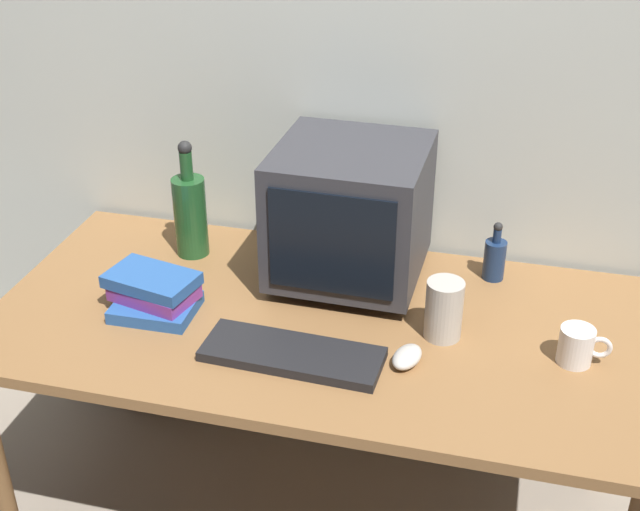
{
  "coord_description": "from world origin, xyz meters",
  "views": [
    {
      "loc": [
        0.44,
        -1.71,
        1.89
      ],
      "look_at": [
        0.0,
        0.0,
        0.89
      ],
      "focal_mm": 47.74,
      "sensor_mm": 36.0,
      "label": 1
    }
  ],
  "objects_px": {
    "bottle_short": "(495,258)",
    "keyboard": "(292,354)",
    "book_stack": "(154,293)",
    "computer_mouse": "(407,357)",
    "crt_monitor": "(350,213)",
    "mug": "(577,346)",
    "metal_canister": "(444,309)",
    "bottle_tall": "(190,213)"
  },
  "relations": [
    {
      "from": "bottle_short",
      "to": "keyboard",
      "type": "bearing_deg",
      "value": -131.06
    },
    {
      "from": "book_stack",
      "to": "bottle_short",
      "type": "bearing_deg",
      "value": 24.57
    },
    {
      "from": "computer_mouse",
      "to": "book_stack",
      "type": "height_order",
      "value": "book_stack"
    },
    {
      "from": "crt_monitor",
      "to": "mug",
      "type": "distance_m",
      "value": 0.65
    },
    {
      "from": "crt_monitor",
      "to": "computer_mouse",
      "type": "xyz_separation_m",
      "value": [
        0.21,
        -0.35,
        -0.17
      ]
    },
    {
      "from": "metal_canister",
      "to": "book_stack",
      "type": "bearing_deg",
      "value": -174.55
    },
    {
      "from": "metal_canister",
      "to": "keyboard",
      "type": "bearing_deg",
      "value": -150.86
    },
    {
      "from": "computer_mouse",
      "to": "book_stack",
      "type": "distance_m",
      "value": 0.66
    },
    {
      "from": "bottle_tall",
      "to": "book_stack",
      "type": "distance_m",
      "value": 0.31
    },
    {
      "from": "bottle_tall",
      "to": "mug",
      "type": "distance_m",
      "value": 1.08
    },
    {
      "from": "crt_monitor",
      "to": "keyboard",
      "type": "xyz_separation_m",
      "value": [
        -0.05,
        -0.39,
        -0.18
      ]
    },
    {
      "from": "mug",
      "to": "crt_monitor",
      "type": "bearing_deg",
      "value": 157.47
    },
    {
      "from": "book_stack",
      "to": "metal_canister",
      "type": "xyz_separation_m",
      "value": [
        0.72,
        0.07,
        0.03
      ]
    },
    {
      "from": "computer_mouse",
      "to": "bottle_tall",
      "type": "xyz_separation_m",
      "value": [
        -0.67,
        0.37,
        0.11
      ]
    },
    {
      "from": "mug",
      "to": "bottle_short",
      "type": "bearing_deg",
      "value": 122.3
    },
    {
      "from": "crt_monitor",
      "to": "book_stack",
      "type": "height_order",
      "value": "crt_monitor"
    },
    {
      "from": "crt_monitor",
      "to": "mug",
      "type": "height_order",
      "value": "crt_monitor"
    },
    {
      "from": "crt_monitor",
      "to": "bottle_tall",
      "type": "distance_m",
      "value": 0.46
    },
    {
      "from": "bottle_tall",
      "to": "bottle_short",
      "type": "height_order",
      "value": "bottle_tall"
    },
    {
      "from": "keyboard",
      "to": "mug",
      "type": "xyz_separation_m",
      "value": [
        0.64,
        0.15,
        0.03
      ]
    },
    {
      "from": "book_stack",
      "to": "metal_canister",
      "type": "bearing_deg",
      "value": 5.45
    },
    {
      "from": "keyboard",
      "to": "mug",
      "type": "relative_size",
      "value": 3.5
    },
    {
      "from": "bottle_short",
      "to": "bottle_tall",
      "type": "bearing_deg",
      "value": -175.18
    },
    {
      "from": "computer_mouse",
      "to": "bottle_short",
      "type": "distance_m",
      "value": 0.47
    },
    {
      "from": "keyboard",
      "to": "metal_canister",
      "type": "xyz_separation_m",
      "value": [
        0.32,
        0.18,
        0.06
      ]
    },
    {
      "from": "bottle_tall",
      "to": "book_stack",
      "type": "bearing_deg",
      "value": -86.55
    },
    {
      "from": "bottle_short",
      "to": "computer_mouse",
      "type": "bearing_deg",
      "value": -110.36
    },
    {
      "from": "keyboard",
      "to": "crt_monitor",
      "type": "bearing_deg",
      "value": 85.7
    },
    {
      "from": "bottle_tall",
      "to": "metal_canister",
      "type": "relative_size",
      "value": 2.25
    },
    {
      "from": "crt_monitor",
      "to": "computer_mouse",
      "type": "bearing_deg",
      "value": -58.21
    },
    {
      "from": "metal_canister",
      "to": "mug",
      "type": "bearing_deg",
      "value": -5.91
    },
    {
      "from": "book_stack",
      "to": "metal_canister",
      "type": "relative_size",
      "value": 1.62
    },
    {
      "from": "crt_monitor",
      "to": "computer_mouse",
      "type": "relative_size",
      "value": 3.95
    },
    {
      "from": "book_stack",
      "to": "crt_monitor",
      "type": "bearing_deg",
      "value": 32.63
    },
    {
      "from": "computer_mouse",
      "to": "bottle_short",
      "type": "bearing_deg",
      "value": 84.56
    },
    {
      "from": "bottle_short",
      "to": "metal_canister",
      "type": "bearing_deg",
      "value": -107.87
    },
    {
      "from": "bottle_tall",
      "to": "book_stack",
      "type": "height_order",
      "value": "bottle_tall"
    },
    {
      "from": "bottle_tall",
      "to": "bottle_short",
      "type": "bearing_deg",
      "value": 4.82
    },
    {
      "from": "keyboard",
      "to": "book_stack",
      "type": "bearing_deg",
      "value": 166.39
    },
    {
      "from": "bottle_short",
      "to": "book_stack",
      "type": "distance_m",
      "value": 0.9
    },
    {
      "from": "book_stack",
      "to": "computer_mouse",
      "type": "bearing_deg",
      "value": -5.67
    },
    {
      "from": "book_stack",
      "to": "mug",
      "type": "height_order",
      "value": "book_stack"
    }
  ]
}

